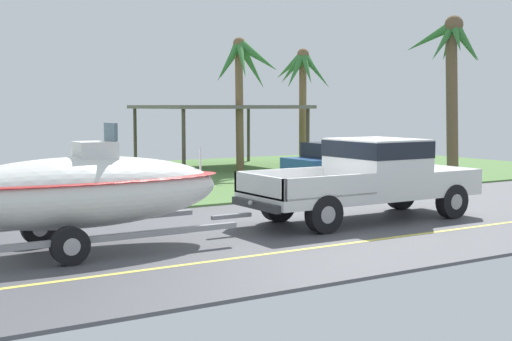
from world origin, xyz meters
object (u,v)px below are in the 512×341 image
Objects in this scene: carport_awning at (220,108)px; palm_tree_near_left at (242,70)px; parked_sedan_far at (350,163)px; palm_tree_near_right at (452,62)px; boat_on_trailer at (80,192)px; palm_tree_mid at (302,76)px; pickup_truck_towing at (375,174)px.

carport_awning is 2.72m from palm_tree_near_left.
palm_tree_near_right reaches higher than parked_sedan_far.
carport_awning is at bearing 52.70° from boat_on_trailer.
carport_awning reaches higher than parked_sedan_far.
palm_tree_mid reaches higher than boat_on_trailer.
parked_sedan_far is (11.45, 6.47, -0.41)m from boat_on_trailer.
palm_tree_near_left reaches higher than palm_tree_mid.
palm_tree_near_right reaches higher than palm_tree_mid.
palm_tree_near_right is 7.64m from palm_tree_mid.
palm_tree_near_left is 7.71m from palm_tree_near_right.
pickup_truck_towing is at bearing -146.73° from palm_tree_near_right.
boat_on_trailer is at bearing -127.30° from carport_awning.
palm_tree_near_left is 1.02× the size of palm_tree_mid.
palm_tree_mid is at bearing 24.94° from palm_tree_near_left.
palm_tree_near_left is at bearing -96.66° from carport_awning.
parked_sedan_far is at bearing -111.71° from palm_tree_mid.
pickup_truck_towing is 1.28× the size of parked_sedan_far.
carport_awning is at bearing 122.46° from palm_tree_near_right.
carport_awning is at bearing 76.60° from pickup_truck_towing.
boat_on_trailer is at bearing 180.00° from pickup_truck_towing.
boat_on_trailer is at bearing -137.33° from palm_tree_mid.
palm_tree_near_right is at bearing 33.27° from pickup_truck_towing.
parked_sedan_far is 0.80× the size of palm_tree_near_right.
palm_tree_mid reaches higher than parked_sedan_far.
carport_awning is at bearing 83.34° from palm_tree_near_left.
pickup_truck_towing is 0.91× the size of boat_on_trailer.
palm_tree_mid is (7.08, 12.93, 2.86)m from pickup_truck_towing.
palm_tree_mid is at bearing 68.29° from parked_sedan_far.
palm_tree_near_right reaches higher than boat_on_trailer.
pickup_truck_towing is 10.27m from palm_tree_near_right.
boat_on_trailer is 15.02m from palm_tree_near_left.
palm_tree_mid is (2.57, 6.46, 3.22)m from parked_sedan_far.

